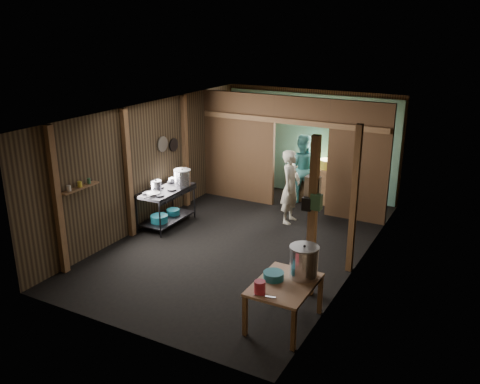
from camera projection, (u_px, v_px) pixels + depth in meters
The scene contains 42 objects.
floor at pixel (245, 241), 10.07m from camera, with size 4.50×7.00×0.00m, color black.
ceiling at pixel (245, 111), 9.23m from camera, with size 4.50×7.00×0.00m, color #47413B.
wall_back at pixel (310, 142), 12.57m from camera, with size 4.50×0.00×2.60m, color #4C3D27.
wall_front at pixel (123, 248), 6.73m from camera, with size 4.50×0.00×2.60m, color #4C3D27.
wall_left at pixel (151, 164), 10.66m from camera, with size 0.00×7.00×2.60m, color #4C3D27.
wall_right at pixel (361, 198), 8.64m from camera, with size 0.00×7.00×2.60m, color #4C3D27.
partition_left at pixel (239, 147), 12.08m from camera, with size 1.85×0.10×2.60m, color brown.
partition_right at pixel (358, 162), 10.78m from camera, with size 1.35×0.10×2.60m, color brown.
partition_header at pixel (302, 111), 11.05m from camera, with size 1.30×0.10×0.60m, color brown.
turquoise_panel at pixel (310, 145), 12.53m from camera, with size 4.40×0.06×2.50m, color #589C94.
back_counter at pixel (312, 183), 12.26m from camera, with size 1.20×0.50×0.85m, color olive.
wall_clock at pixel (320, 120), 12.18m from camera, with size 0.20×0.20×0.03m, color silver.
post_left_a at pixel (57, 202), 8.46m from camera, with size 0.10×0.12×2.60m, color olive.
post_left_b at pixel (128, 174), 9.96m from camera, with size 0.10×0.12×2.60m, color olive.
post_left_c at pixel (185, 152), 11.63m from camera, with size 0.10×0.12×2.60m, color olive.
post_right at pixel (354, 201), 8.51m from camera, with size 0.10×0.12×2.60m, color olive.
post_free at pixel (312, 218), 7.74m from camera, with size 0.12×0.12×2.60m, color olive.
cross_beam at pixel (290, 121), 11.20m from camera, with size 4.40×0.12×0.12m, color olive.
pan_lid_big at pixel (163, 144), 10.86m from camera, with size 0.34×0.34×0.03m, color gray.
pan_lid_small at pixel (174, 145), 11.23m from camera, with size 0.30×0.30×0.03m, color black.
wall_shelf at pixel (80, 188), 8.83m from camera, with size 0.14×0.80×0.03m, color olive.
jar_white at pixel (69, 188), 8.60m from camera, with size 0.07×0.07×0.10m, color silver.
jar_yellow at pixel (80, 184), 8.81m from camera, with size 0.08×0.08×0.10m, color gold.
jar_green at pixel (89, 181), 8.99m from camera, with size 0.06×0.06×0.10m, color #306140.
bag_white at pixel (313, 187), 7.67m from camera, with size 0.22×0.15×0.32m, color silver.
bag_green at pixel (316, 202), 7.56m from camera, with size 0.16×0.12×0.24m, color #306140.
bag_black at pixel (307, 204), 7.62m from camera, with size 0.14×0.10×0.20m, color black.
gas_range at pixel (167, 207), 10.78m from camera, with size 0.70×1.37×0.81m, color black, non-canonical shape.
prep_table at pixel (284, 304), 7.25m from camera, with size 0.80×1.11×0.65m, color tan, non-canonical shape.
stove_pot_large at pixel (182, 178), 10.84m from camera, with size 0.37×0.37×0.37m, color silver, non-canonical shape.
stove_pot_med at pixel (156, 185), 10.61m from camera, with size 0.23×0.23×0.21m, color silver, non-canonical shape.
stove_saucepan at pixel (172, 180), 11.09m from camera, with size 0.15×0.15×0.09m, color silver.
frying_pan at pixel (153, 194), 10.29m from camera, with size 0.28×0.50×0.07m, color gray, non-canonical shape.
blue_tub_front at pixel (159, 219), 10.60m from camera, with size 0.36×0.36×0.15m, color #1A7286.
blue_tub_back at pixel (173, 212), 11.02m from camera, with size 0.29×0.29×0.11m, color #1A7286.
stock_pot at pixel (304, 262), 7.25m from camera, with size 0.43×0.43×0.50m, color silver, non-canonical shape.
wash_basin at pixel (274, 276), 7.24m from camera, with size 0.30×0.30×0.11m, color #1A7286.
pink_bucket at pixel (260, 287), 6.85m from camera, with size 0.15×0.15×0.19m, color #C5283F.
knife at pixel (265, 296), 6.80m from camera, with size 0.30×0.04×0.01m, color silver.
yellow_tub at pixel (327, 164), 11.93m from camera, with size 0.39×0.39×0.22m, color gold.
cook at pixel (291, 187), 10.81m from camera, with size 0.58×0.38×1.60m, color beige.
worker_back at pixel (301, 168), 12.07m from camera, with size 0.80×0.62×1.64m, color teal.
Camera 1 is at (4.28, -8.16, 4.18)m, focal length 37.91 mm.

